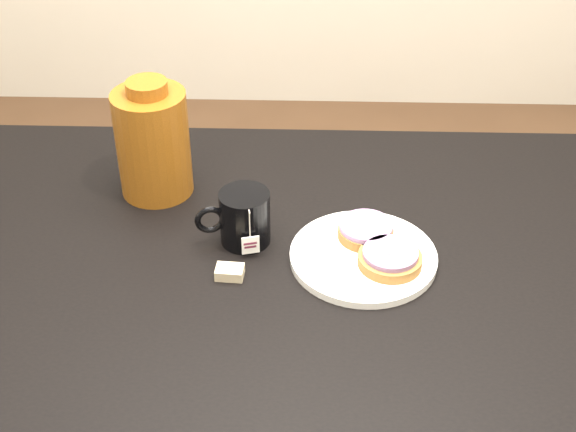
{
  "coord_description": "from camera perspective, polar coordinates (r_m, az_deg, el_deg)",
  "views": [
    {
      "loc": [
        -0.03,
        -1.02,
        1.59
      ],
      "look_at": [
        -0.06,
        0.06,
        0.81
      ],
      "focal_mm": 50.0,
      "sensor_mm": 36.0,
      "label": 1
    }
  ],
  "objects": [
    {
      "name": "table",
      "position": [
        1.38,
        2.55,
        -6.26
      ],
      "size": [
        1.4,
        0.9,
        0.75
      ],
      "color": "black",
      "rests_on": "ground_plane"
    },
    {
      "name": "plate",
      "position": [
        1.34,
        5.38,
        -2.82
      ],
      "size": [
        0.24,
        0.24,
        0.02
      ],
      "color": "white",
      "rests_on": "table"
    },
    {
      "name": "bagel_back",
      "position": [
        1.36,
        5.55,
        -1.04
      ],
      "size": [
        0.13,
        0.13,
        0.03
      ],
      "color": "brown",
      "rests_on": "plate"
    },
    {
      "name": "bagel_front",
      "position": [
        1.31,
        7.27,
        -2.99
      ],
      "size": [
        0.15,
        0.15,
        0.03
      ],
      "color": "brown",
      "rests_on": "plate"
    },
    {
      "name": "mug",
      "position": [
        1.35,
        -3.18,
        -0.1
      ],
      "size": [
        0.14,
        0.1,
        0.1
      ],
      "rotation": [
        0.0,
        0.0,
        0.25
      ],
      "color": "black",
      "rests_on": "table"
    },
    {
      "name": "teabag_pouch",
      "position": [
        1.3,
        -4.17,
        -4.0
      ],
      "size": [
        0.05,
        0.04,
        0.02
      ],
      "primitive_type": "cube",
      "rotation": [
        0.0,
        0.0,
        -0.07
      ],
      "color": "#C6B793",
      "rests_on": "table"
    },
    {
      "name": "bagel_package",
      "position": [
        1.47,
        -9.58,
        5.23
      ],
      "size": [
        0.15,
        0.15,
        0.22
      ],
      "rotation": [
        0.0,
        0.0,
        -0.16
      ],
      "color": "#5B2E0C",
      "rests_on": "table"
    }
  ]
}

